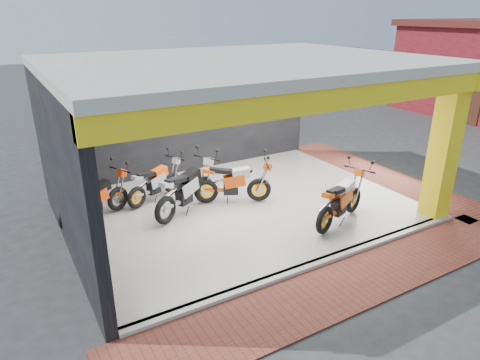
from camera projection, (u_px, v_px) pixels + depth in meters
name	position (u px, v px, depth m)	size (l,w,h in m)	color
ground	(289.00, 242.00, 9.27)	(80.00, 80.00, 0.00)	#2D2D30
showroom_floor	(242.00, 206.00, 10.86)	(8.00, 6.00, 0.10)	silver
showroom_ceiling	(243.00, 63.00, 9.55)	(8.40, 6.40, 0.20)	beige
back_wall	(190.00, 116.00, 12.73)	(8.20, 0.20, 3.50)	black
left_wall	(61.00, 172.00, 8.32)	(0.20, 6.20, 3.50)	black
corner_column	(444.00, 148.00, 9.78)	(0.50, 0.50, 3.50)	yellow
header_beam_front	(332.00, 98.00, 7.25)	(8.40, 0.30, 0.40)	yellow
header_beam_right	(370.00, 66.00, 11.54)	(0.30, 6.40, 0.40)	yellow
floor_kerb	(320.00, 262.00, 8.44)	(8.00, 0.20, 0.10)	silver
paver_front	(348.00, 284.00, 7.82)	(9.00, 1.40, 0.03)	brown
paver_right	(377.00, 174.00, 13.12)	(1.40, 7.00, 0.03)	brown
moto_hero	(354.00, 188.00, 10.16)	(2.13, 0.79, 1.30)	#E05109
moto_row_a	(259.00, 179.00, 10.78)	(2.08, 0.77, 1.27)	#E74709
moto_row_b	(203.00, 177.00, 10.74)	(2.24, 0.83, 1.37)	#ABAEB3
moto_row_c	(172.00, 173.00, 11.32)	(1.88, 0.70, 1.15)	#A2A5A9
moto_row_d	(117.00, 188.00, 10.29)	(2.01, 0.74, 1.23)	#FF3C0A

